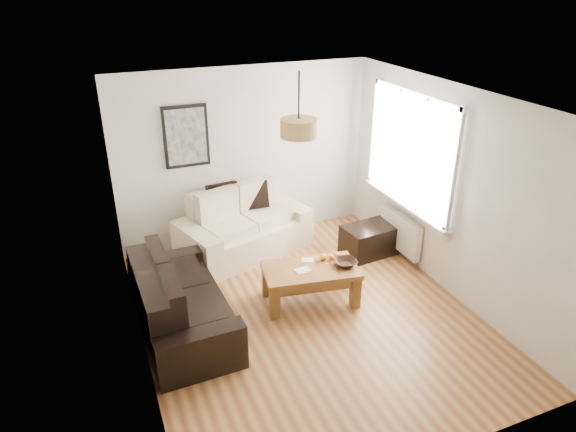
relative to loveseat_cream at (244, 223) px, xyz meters
name	(u,v)px	position (x,y,z in m)	size (l,w,h in m)	color
floor	(307,314)	(0.21, -1.78, -0.46)	(4.50, 4.50, 0.00)	brown
ceiling	(311,99)	(0.21, -1.78, 2.14)	(3.80, 4.50, 0.00)	white
wall_back	(245,156)	(0.21, 0.47, 0.84)	(3.80, 0.04, 2.60)	silver
wall_front	(435,340)	(0.21, -4.03, 0.84)	(3.80, 0.04, 2.60)	silver
wall_left	(131,249)	(-1.69, -1.78, 0.84)	(0.04, 4.50, 2.60)	silver
wall_right	(449,192)	(2.11, -1.78, 0.84)	(0.04, 4.50, 2.60)	silver
window_bay	(411,150)	(2.07, -0.98, 1.14)	(0.14, 1.90, 1.60)	white
radiator	(400,232)	(2.03, -0.98, -0.08)	(0.10, 0.90, 0.52)	white
poster	(186,137)	(-0.64, 0.44, 1.24)	(0.62, 0.04, 0.87)	black
pendant_shade	(299,128)	(0.21, -1.48, 1.77)	(0.40, 0.40, 0.20)	tan
loveseat_cream	(244,223)	(0.00, 0.00, 0.00)	(1.84, 1.01, 0.92)	#BDAB98
sofa_leather	(181,298)	(-1.22, -1.48, -0.05)	(1.89, 0.92, 0.82)	black
coffee_table	(310,284)	(0.37, -1.53, -0.22)	(1.15, 0.63, 0.47)	brown
ottoman	(369,240)	(1.66, -0.77, -0.24)	(0.77, 0.49, 0.44)	black
cushion_left	(223,199)	(-0.23, 0.22, 0.33)	(0.44, 0.14, 0.44)	black
cushion_right	(254,195)	(0.24, 0.22, 0.31)	(0.41, 0.13, 0.41)	black
fruit_bowl	(346,262)	(0.80, -1.63, 0.05)	(0.27, 0.27, 0.07)	black
orange_a	(331,257)	(0.68, -1.45, 0.05)	(0.07, 0.07, 0.07)	#FE5D15
orange_b	(336,255)	(0.76, -1.42, 0.05)	(0.08, 0.08, 0.08)	orange
orange_c	(323,257)	(0.59, -1.41, 0.05)	(0.09, 0.09, 0.09)	orange
papers	(303,270)	(0.26, -1.55, 0.02)	(0.20, 0.14, 0.01)	beige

